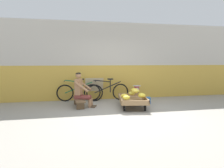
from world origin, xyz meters
TOP-DOWN VIEW (x-y plane):
  - ground_plane at (0.00, 0.00)m, footprint 80.00×80.00m
  - back_wall at (0.00, 2.67)m, footprint 16.00×0.30m
  - banana_cart at (0.41, 0.91)m, footprint 1.07×1.56m
  - banana_pile at (0.42, 0.79)m, footprint 0.91×1.00m
  - low_bench at (-1.31, 1.35)m, footprint 0.39×1.12m
  - vendor_seated at (-1.23, 1.32)m, footprint 0.73×0.61m
  - plastic_crate at (0.89, 1.90)m, footprint 0.36×0.28m
  - weighing_scale at (0.89, 1.89)m, footprint 0.30×0.30m
  - bicycle_near_left at (-1.27, 2.31)m, footprint 1.66×0.48m
  - bicycle_far_left at (-0.18, 2.17)m, footprint 1.66×0.48m
  - sign_board at (-0.66, 2.51)m, footprint 0.70×0.29m
  - shopping_bag at (1.12, 1.35)m, footprint 0.18×0.12m

SIDE VIEW (x-z plane):
  - ground_plane at x=0.00m, z-range 0.00..0.00m
  - shopping_bag at x=1.12m, z-range 0.00..0.24m
  - plastic_crate at x=0.89m, z-range 0.00..0.30m
  - low_bench at x=-1.31m, z-range 0.06..0.33m
  - banana_cart at x=0.41m, z-range 0.06..0.42m
  - bicycle_near_left at x=-1.27m, z-range -0.08..0.78m
  - bicycle_far_left at x=-0.18m, z-range -0.08..0.78m
  - sign_board at x=-0.66m, z-range 0.00..0.86m
  - weighing_scale at x=0.89m, z-range 0.31..0.60m
  - banana_pile at x=0.42m, z-range 0.33..0.59m
  - vendor_seated at x=-1.23m, z-range 0.00..1.14m
  - back_wall at x=0.00m, z-range 0.00..3.02m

